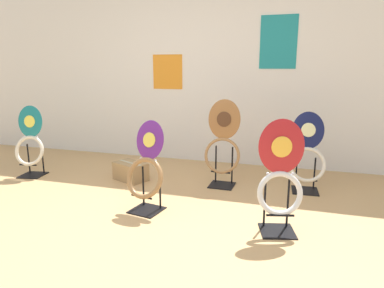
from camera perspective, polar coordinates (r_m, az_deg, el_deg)
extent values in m
plane|color=tan|center=(2.95, -12.96, -14.86)|extent=(14.00, 14.00, 0.00)
cube|color=silver|center=(4.93, 0.98, 12.12)|extent=(8.00, 0.06, 2.60)
cube|color=orange|center=(5.03, -4.09, 11.90)|extent=(0.44, 0.01, 0.49)
cube|color=teal|center=(4.72, 14.21, 16.14)|extent=(0.47, 0.01, 0.67)
cube|color=black|center=(4.82, -24.98, -4.71)|extent=(0.32, 0.32, 0.01)
cylinder|color=black|center=(4.90, -25.58, -2.15)|extent=(0.02, 0.02, 0.38)
cylinder|color=black|center=(4.80, -23.62, -2.27)|extent=(0.02, 0.02, 0.38)
cylinder|color=black|center=(4.72, -25.65, -3.16)|extent=(0.22, 0.05, 0.02)
torus|color=beige|center=(4.73, -25.47, -1.02)|extent=(0.40, 0.22, 0.38)
ellipsoid|color=#197075|center=(4.73, -25.36, 3.42)|extent=(0.33, 0.13, 0.40)
ellipsoid|color=#EADB4C|center=(4.72, -25.47, 3.42)|extent=(0.15, 0.05, 0.15)
sphere|color=silver|center=(4.79, -26.21, 1.05)|extent=(0.02, 0.02, 0.02)
sphere|color=silver|center=(4.69, -24.40, 1.01)|extent=(0.02, 0.02, 0.02)
cube|color=black|center=(4.03, 4.99, -6.85)|extent=(0.29, 0.29, 0.01)
cylinder|color=black|center=(4.06, 3.99, -3.32)|extent=(0.02, 0.02, 0.44)
cylinder|color=black|center=(4.02, 6.71, -3.54)|extent=(0.02, 0.02, 0.44)
cylinder|color=black|center=(3.90, 4.78, -4.70)|extent=(0.22, 0.02, 0.02)
torus|color=#9E7042|center=(3.90, 5.02, -1.94)|extent=(0.42, 0.16, 0.41)
ellipsoid|color=#936033|center=(3.90, 5.40, 4.13)|extent=(0.37, 0.08, 0.45)
ellipsoid|color=#4C2D19|center=(3.88, 5.35, 4.13)|extent=(0.17, 0.03, 0.17)
sphere|color=silver|center=(3.93, 3.80, 0.92)|extent=(0.02, 0.02, 0.02)
sphere|color=silver|center=(3.89, 6.71, 0.73)|extent=(0.02, 0.02, 0.02)
cube|color=black|center=(3.04, 13.99, -13.91)|extent=(0.34, 0.34, 0.01)
cylinder|color=black|center=(3.02, 12.02, -9.47)|extent=(0.02, 0.02, 0.43)
cylinder|color=black|center=(3.06, 15.69, -9.38)|extent=(0.02, 0.02, 0.43)
cylinder|color=black|center=(2.90, 14.48, -11.45)|extent=(0.22, 0.07, 0.02)
torus|color=silver|center=(2.89, 14.43, -8.01)|extent=(0.39, 0.21, 0.37)
ellipsoid|color=#AD1E23|center=(2.82, 14.69, -0.42)|extent=(0.36, 0.13, 0.45)
ellipsoid|color=yellow|center=(2.81, 14.75, -0.47)|extent=(0.16, 0.05, 0.17)
sphere|color=silver|center=(2.85, 12.48, -4.82)|extent=(0.02, 0.02, 0.02)
sphere|color=silver|center=(2.89, 16.43, -4.79)|extent=(0.02, 0.02, 0.02)
cube|color=black|center=(3.38, -7.54, -10.86)|extent=(0.33, 0.33, 0.01)
cylinder|color=black|center=(3.43, -8.12, -6.90)|extent=(0.02, 0.02, 0.39)
cylinder|color=black|center=(3.32, -5.34, -7.46)|extent=(0.02, 0.02, 0.39)
cylinder|color=black|center=(3.26, -8.41, -8.70)|extent=(0.22, 0.06, 0.02)
torus|color=#9E7042|center=(3.24, -7.93, -5.62)|extent=(0.42, 0.26, 0.38)
ellipsoid|color=#60237F|center=(3.24, -7.02, 0.68)|extent=(0.32, 0.16, 0.37)
ellipsoid|color=#E5CC4C|center=(3.23, -7.17, 0.69)|extent=(0.14, 0.06, 0.14)
sphere|color=silver|center=(3.30, -8.54, -2.41)|extent=(0.02, 0.02, 0.02)
sphere|color=silver|center=(3.20, -6.10, -2.78)|extent=(0.02, 0.02, 0.02)
cube|color=black|center=(4.04, 18.29, -7.39)|extent=(0.30, 0.30, 0.01)
cylinder|color=black|center=(4.06, 16.99, -4.47)|extent=(0.02, 0.02, 0.36)
cylinder|color=black|center=(4.08, 19.73, -4.59)|extent=(0.02, 0.02, 0.36)
cylinder|color=black|center=(3.92, 18.53, -5.74)|extent=(0.22, 0.03, 0.02)
torus|color=beige|center=(3.93, 18.63, -3.25)|extent=(0.40, 0.23, 0.37)
ellipsoid|color=#141942|center=(3.99, 18.81, 2.21)|extent=(0.35, 0.16, 0.40)
ellipsoid|color=beige|center=(3.97, 18.84, 2.24)|extent=(0.16, 0.06, 0.15)
sphere|color=silver|center=(3.96, 17.35, -0.69)|extent=(0.02, 0.02, 0.02)
sphere|color=silver|center=(3.98, 20.02, -0.82)|extent=(0.02, 0.02, 0.02)
cube|color=#A37F51|center=(4.24, -10.19, -4.50)|extent=(0.46, 0.39, 0.22)
cube|color=#B7AD89|center=(4.21, -10.25, -3.07)|extent=(0.37, 0.19, 0.00)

